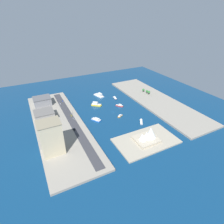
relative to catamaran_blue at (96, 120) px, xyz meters
name	(u,v)px	position (x,y,z in m)	size (l,w,h in m)	color
ground_plane	(113,112)	(-36.97, -12.98, -1.54)	(440.00, 440.00, 0.00)	navy
quay_west	(155,100)	(-130.76, -12.98, -0.04)	(70.00, 240.00, 2.99)	gray
quay_east	(59,124)	(56.83, -12.98, -0.04)	(70.00, 240.00, 2.99)	gray
peninsula_point	(146,141)	(-39.52, 80.23, -0.54)	(84.01, 49.77, 2.00)	#A89E89
road_strip	(72,120)	(36.49, -12.98, 1.53)	(11.79, 228.00, 0.15)	#38383D
catamaran_blue	(96,120)	(0.00, 0.00, 0.00)	(14.30, 17.19, 4.25)	blue
yacht_sleek_gray	(141,122)	(-61.59, 37.74, -0.15)	(11.22, 15.08, 3.78)	#999EA3
tugboat_red	(120,105)	(-57.67, -26.26, 0.08)	(11.58, 13.69, 4.43)	red
water_taxi_orange	(120,116)	(-40.51, 6.59, -0.26)	(10.59, 7.44, 3.49)	orange
patrol_launch_navy	(115,98)	(-65.73, -60.19, -0.26)	(4.96, 14.13, 3.52)	#1E284C
ferry_yellow_fast	(96,104)	(-20.03, -48.40, 1.14)	(18.28, 16.66, 7.37)	yellow
ferry_white_commuter	(99,95)	(-41.71, -84.44, 0.99)	(15.06, 25.88, 7.50)	silver
carpark_squat_concrete	(44,115)	(73.31, -38.95, 7.97)	(30.06, 27.90, 12.97)	gray
warehouse_low_gray	(42,101)	(68.67, -92.66, 8.54)	(30.78, 26.19, 14.12)	gray
office_block_beige	(51,138)	(76.18, 47.53, 22.98)	(26.31, 22.41, 42.99)	#C6B793
sedan_silver	(74,118)	(32.19, -15.91, 2.43)	(2.07, 4.45, 1.71)	black
suv_black	(74,129)	(40.73, 13.16, 2.35)	(2.15, 5.11, 1.51)	black
hatchback_blue	(62,101)	(33.11, -89.63, 2.37)	(1.90, 4.67, 1.54)	black
taxi_yellow_cab	(71,115)	(33.27, -27.89, 2.32)	(1.96, 5.24, 1.43)	black
van_white	(60,103)	(39.83, -80.27, 2.33)	(1.93, 4.34, 1.49)	black
traffic_light_waterfront	(72,112)	(29.67, -31.94, 5.79)	(0.36, 0.36, 6.50)	black
opera_landmark	(148,136)	(-41.08, 80.23, 7.60)	(30.96, 27.22, 19.60)	#BCAD93
park_tree_cluster	(147,91)	(-133.23, -45.98, 7.08)	(7.16, 21.20, 8.55)	brown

